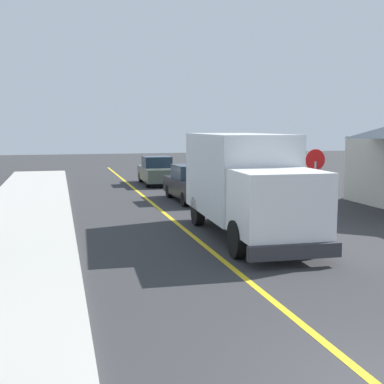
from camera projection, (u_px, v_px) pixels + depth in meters
centre_line_yellow at (193, 236)px, 15.79m from camera, size 0.16×56.00×0.01m
box_truck at (245, 180)px, 15.70m from camera, size 2.69×7.27×3.20m
parked_car_near at (193, 184)px, 23.26m from camera, size 1.92×4.45×1.67m
parked_car_mid at (157, 171)px, 30.04m from camera, size 1.88×4.43×1.67m
stop_sign at (315, 171)px, 17.98m from camera, size 0.80×0.10×2.65m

